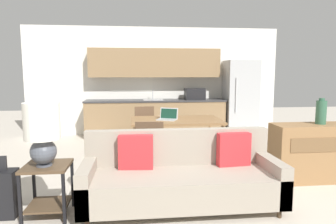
{
  "coord_description": "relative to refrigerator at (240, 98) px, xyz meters",
  "views": [
    {
      "loc": [
        -0.49,
        -3.05,
        1.54
      ],
      "look_at": [
        0.01,
        1.5,
        0.95
      ],
      "focal_mm": 32.0,
      "sensor_mm": 36.0,
      "label": 1
    }
  ],
  "objects": [
    {
      "name": "ground_plane",
      "position": [
        -2.14,
        -4.25,
        -0.93
      ],
      "size": [
        20.0,
        20.0,
        0.0
      ],
      "primitive_type": "plane",
      "color": "beige"
    },
    {
      "name": "dining_chair_far_left",
      "position": [
        -2.44,
        -1.31,
        -0.45
      ],
      "size": [
        0.47,
        0.47,
        0.87
      ],
      "rotation": [
        0.0,
        0.0,
        0.14
      ],
      "color": "brown",
      "rests_on": "ground_plane"
    },
    {
      "name": "laptop",
      "position": [
        -2.08,
        -2.2,
        -0.14
      ],
      "size": [
        0.4,
        0.36,
        0.2
      ],
      "rotation": [
        0.0,
        0.0,
        -0.42
      ],
      "color": "#B7BABC",
      "rests_on": "dining_table"
    },
    {
      "name": "refrigerator",
      "position": [
        0.0,
        0.0,
        0.0
      ],
      "size": [
        0.77,
        0.7,
        1.87
      ],
      "color": "#B7BABC",
      "rests_on": "ground_plane"
    },
    {
      "name": "table_lamp",
      "position": [
        -3.6,
        -4.12,
        0.03
      ],
      "size": [
        0.36,
        0.36,
        0.67
      ],
      "color": "#4C515B",
      "rests_on": "side_table"
    },
    {
      "name": "side_table",
      "position": [
        -3.59,
        -4.08,
        -0.55
      ],
      "size": [
        0.47,
        0.47,
        0.57
      ],
      "color": "brown",
      "rests_on": "ground_plane"
    },
    {
      "name": "dining_chair_near_left",
      "position": [
        -2.43,
        -3.04,
        -0.45
      ],
      "size": [
        0.46,
        0.46,
        0.87
      ],
      "rotation": [
        0.0,
        0.0,
        3.05
      ],
      "color": "brown",
      "rests_on": "ground_plane"
    },
    {
      "name": "wall_back",
      "position": [
        -2.15,
        0.38,
        0.42
      ],
      "size": [
        6.4,
        0.07,
        2.7
      ],
      "color": "silver",
      "rests_on": "ground_plane"
    },
    {
      "name": "kitchen_counter",
      "position": [
        -2.12,
        0.08,
        -0.09
      ],
      "size": [
        3.42,
        0.65,
        2.15
      ],
      "color": "#8E704C",
      "rests_on": "ground_plane"
    },
    {
      "name": "credenza",
      "position": [
        -0.08,
        -3.35,
        -0.52
      ],
      "size": [
        1.22,
        0.45,
        0.82
      ],
      "color": "olive",
      "rests_on": "ground_plane"
    },
    {
      "name": "dining_table",
      "position": [
        -1.93,
        -2.18,
        -0.25
      ],
      "size": [
        1.55,
        0.96,
        0.75
      ],
      "color": "olive",
      "rests_on": "ground_plane"
    },
    {
      "name": "vase",
      "position": [
        -0.01,
        -3.34,
        0.06
      ],
      "size": [
        0.14,
        0.14,
        0.37
      ],
      "color": "#336047",
      "rests_on": "credenza"
    },
    {
      "name": "couch",
      "position": [
        -2.12,
        -3.98,
        -0.59
      ],
      "size": [
        2.23,
        0.8,
        0.87
      ],
      "color": "#3D2D1E",
      "rests_on": "ground_plane"
    }
  ]
}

